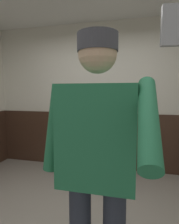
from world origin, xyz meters
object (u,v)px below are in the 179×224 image
urinal_middle (118,130)px  cell_phone (173,26)px  person (97,156)px  urinal_left (77,128)px

urinal_middle → cell_phone: bearing=-81.8°
urinal_middle → person: bearing=-88.0°
urinal_left → cell_phone: cell_phone is taller
cell_phone → urinal_left: bearing=105.7°
urinal_left → person: bearing=-69.5°
urinal_left → cell_phone: size_ratio=11.27×
urinal_left → urinal_middle: 0.75m
urinal_left → person: (0.83, -2.22, 0.27)m
person → cell_phone: size_ratio=16.04×
person → cell_phone: 0.82m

